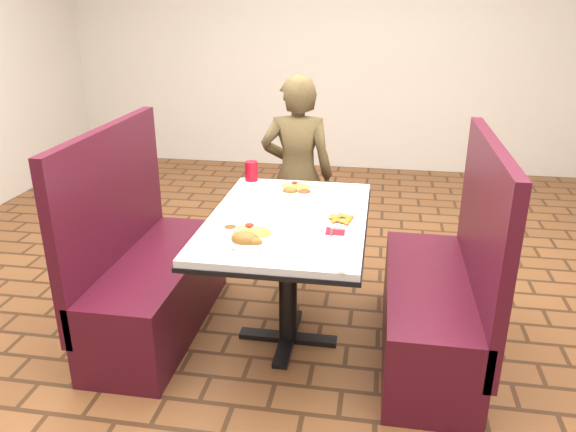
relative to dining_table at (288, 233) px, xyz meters
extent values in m
plane|color=brown|center=(0.00, 0.00, -0.65)|extent=(7.00, 7.00, 0.00)
cube|color=silver|center=(0.00, 3.50, 0.75)|extent=(6.00, 0.04, 2.80)
cube|color=silver|center=(0.00, 0.00, 0.08)|extent=(0.80, 1.20, 0.03)
cube|color=black|center=(0.00, 0.00, 0.05)|extent=(0.81, 1.21, 0.02)
cylinder|color=black|center=(0.00, 0.00, -0.30)|extent=(0.10, 0.10, 0.69)
cube|color=black|center=(0.00, 0.00, -0.64)|extent=(0.55, 0.08, 0.03)
cube|color=black|center=(0.00, 0.00, -0.64)|extent=(0.08, 0.55, 0.03)
cube|color=#4A1020|center=(-0.75, 0.00, -0.43)|extent=(0.45, 1.20, 0.45)
cube|color=#4A1020|center=(-0.97, 0.00, 0.05)|extent=(0.06, 1.20, 0.95)
cube|color=#4A1020|center=(0.75, 0.00, -0.43)|extent=(0.45, 1.20, 0.45)
cube|color=#4A1020|center=(0.97, 0.00, 0.05)|extent=(0.06, 1.20, 0.95)
imported|color=brown|center=(-0.10, 0.95, 0.02)|extent=(0.51, 0.35, 1.35)
cylinder|color=white|center=(-0.12, -0.32, 0.10)|extent=(0.29, 0.29, 0.02)
ellipsoid|color=yellow|center=(-0.09, -0.29, 0.14)|extent=(0.12, 0.12, 0.05)
ellipsoid|color=#7AAE45|center=(-0.18, -0.27, 0.13)|extent=(0.12, 0.10, 0.04)
cylinder|color=red|center=(-0.14, -0.25, 0.14)|extent=(0.04, 0.04, 0.01)
ellipsoid|color=#905B24|center=(-0.13, -0.38, 0.15)|extent=(0.13, 0.10, 0.07)
ellipsoid|color=#905B24|center=(-0.09, -0.40, 0.14)|extent=(0.07, 0.05, 0.05)
cylinder|color=white|center=(-0.22, -0.33, 0.14)|extent=(0.07, 0.07, 0.04)
cylinder|color=brown|center=(-0.22, -0.33, 0.16)|extent=(0.06, 0.06, 0.01)
cylinder|color=white|center=(-0.02, 0.38, 0.10)|extent=(0.25, 0.25, 0.02)
ellipsoid|color=yellow|center=(0.01, 0.42, 0.13)|extent=(0.10, 0.10, 0.05)
ellipsoid|color=#7AAE45|center=(-0.06, 0.43, 0.13)|extent=(0.10, 0.08, 0.03)
cylinder|color=red|center=(-0.04, 0.45, 0.13)|extent=(0.04, 0.04, 0.01)
ellipsoid|color=brown|center=(0.03, 0.35, 0.12)|extent=(0.08, 0.08, 0.03)
ellipsoid|color=#905B24|center=(-0.05, 0.34, 0.14)|extent=(0.09, 0.06, 0.05)
cylinder|color=white|center=(0.28, -0.05, 0.10)|extent=(0.20, 0.20, 0.01)
cube|color=maroon|center=(0.26, -0.17, 0.10)|extent=(0.09, 0.09, 0.00)
cube|color=silver|center=(0.24, -0.18, 0.10)|extent=(0.02, 0.12, 0.00)
cylinder|color=#B10B1A|center=(-0.32, 0.56, 0.16)|extent=(0.08, 0.08, 0.12)
cube|color=white|center=(0.27, -0.50, 0.10)|extent=(0.25, 0.22, 0.01)
cube|color=silver|center=(-0.04, -0.38, 0.11)|extent=(0.05, 0.19, 0.00)
cube|color=#BBBBBF|center=(-0.13, -0.41, 0.11)|extent=(0.09, 0.15, 0.00)
camera|label=1|loc=(0.45, -2.65, 1.15)|focal=35.00mm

